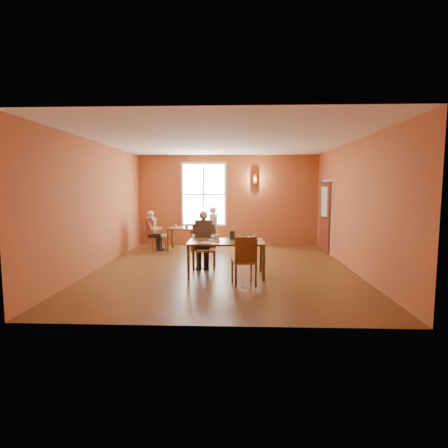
{
  "coord_description": "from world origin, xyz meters",
  "views": [
    {
      "loc": [
        0.32,
        -8.2,
        1.93
      ],
      "look_at": [
        0.0,
        0.2,
        1.05
      ],
      "focal_mm": 28.0,
      "sensor_mm": 36.0,
      "label": 1
    }
  ],
  "objects_px": {
    "chair_diner_white": "(203,236)",
    "chair_diner_maroon": "(161,234)",
    "diner_white": "(204,229)",
    "chair_diner_main": "(206,249)",
    "diner_maroon": "(160,231)",
    "second_table": "(182,239)",
    "main_table": "(227,258)",
    "diner_main": "(206,241)",
    "chair_empty": "(244,260)"
  },
  "relations": [
    {
      "from": "chair_empty",
      "to": "second_table",
      "type": "xyz_separation_m",
      "value": [
        -1.85,
        3.79,
        -0.14
      ]
    },
    {
      "from": "diner_maroon",
      "to": "diner_main",
      "type": "bearing_deg",
      "value": 33.9
    },
    {
      "from": "second_table",
      "to": "diner_white",
      "type": "height_order",
      "value": "diner_white"
    },
    {
      "from": "chair_diner_main",
      "to": "chair_empty",
      "type": "xyz_separation_m",
      "value": [
        0.86,
        -1.35,
        0.02
      ]
    },
    {
      "from": "main_table",
      "to": "diner_maroon",
      "type": "height_order",
      "value": "diner_maroon"
    },
    {
      "from": "diner_main",
      "to": "chair_diner_maroon",
      "type": "height_order",
      "value": "diner_main"
    },
    {
      "from": "chair_empty",
      "to": "diner_white",
      "type": "xyz_separation_m",
      "value": [
        -1.17,
        3.79,
        0.15
      ]
    },
    {
      "from": "chair_diner_white",
      "to": "chair_diner_maroon",
      "type": "xyz_separation_m",
      "value": [
        -1.3,
        0.0,
        0.06
      ]
    },
    {
      "from": "chair_empty",
      "to": "chair_diner_main",
      "type": "bearing_deg",
      "value": 111.46
    },
    {
      "from": "main_table",
      "to": "chair_diner_main",
      "type": "distance_m",
      "value": 0.82
    },
    {
      "from": "chair_diner_main",
      "to": "diner_white",
      "type": "xyz_separation_m",
      "value": [
        -0.3,
        2.44,
        0.17
      ]
    },
    {
      "from": "diner_white",
      "to": "diner_maroon",
      "type": "xyz_separation_m",
      "value": [
        -1.36,
        0.0,
        -0.05
      ]
    },
    {
      "from": "chair_diner_maroon",
      "to": "diner_main",
      "type": "bearing_deg",
      "value": 33.41
    },
    {
      "from": "chair_diner_maroon",
      "to": "diner_maroon",
      "type": "bearing_deg",
      "value": -90.0
    },
    {
      "from": "chair_diner_white",
      "to": "chair_diner_main",
      "type": "bearing_deg",
      "value": -172.25
    },
    {
      "from": "diner_maroon",
      "to": "second_table",
      "type": "bearing_deg",
      "value": 90.0
    },
    {
      "from": "chair_diner_main",
      "to": "diner_maroon",
      "type": "distance_m",
      "value": 2.96
    },
    {
      "from": "chair_diner_white",
      "to": "diner_maroon",
      "type": "height_order",
      "value": "diner_maroon"
    },
    {
      "from": "diner_white",
      "to": "diner_main",
      "type": "bearing_deg",
      "value": -173.03
    },
    {
      "from": "chair_diner_main",
      "to": "diner_main",
      "type": "bearing_deg",
      "value": 90.0
    },
    {
      "from": "diner_maroon",
      "to": "main_table",
      "type": "bearing_deg",
      "value": 34.95
    },
    {
      "from": "main_table",
      "to": "chair_diner_maroon",
      "type": "xyz_separation_m",
      "value": [
        -2.13,
        3.09,
        0.1
      ]
    },
    {
      "from": "diner_main",
      "to": "second_table",
      "type": "distance_m",
      "value": 2.68
    },
    {
      "from": "diner_main",
      "to": "diner_maroon",
      "type": "xyz_separation_m",
      "value": [
        -1.66,
        2.47,
        -0.07
      ]
    },
    {
      "from": "chair_diner_main",
      "to": "diner_white",
      "type": "height_order",
      "value": "diner_white"
    },
    {
      "from": "diner_white",
      "to": "chair_diner_main",
      "type": "bearing_deg",
      "value": -172.94
    },
    {
      "from": "diner_main",
      "to": "chair_diner_maroon",
      "type": "bearing_deg",
      "value": -56.59
    },
    {
      "from": "chair_diner_white",
      "to": "diner_white",
      "type": "height_order",
      "value": "diner_white"
    },
    {
      "from": "main_table",
      "to": "diner_white",
      "type": "bearing_deg",
      "value": 104.54
    },
    {
      "from": "chair_diner_main",
      "to": "second_table",
      "type": "bearing_deg",
      "value": -68.1
    },
    {
      "from": "main_table",
      "to": "diner_maroon",
      "type": "xyz_separation_m",
      "value": [
        -2.16,
        3.09,
        0.21
      ]
    },
    {
      "from": "chair_diner_maroon",
      "to": "chair_diner_white",
      "type": "bearing_deg",
      "value": 90.0
    },
    {
      "from": "chair_empty",
      "to": "chair_diner_white",
      "type": "relative_size",
      "value": 1.16
    },
    {
      "from": "chair_diner_main",
      "to": "chair_diner_maroon",
      "type": "height_order",
      "value": "chair_diner_maroon"
    },
    {
      "from": "second_table",
      "to": "chair_diner_white",
      "type": "height_order",
      "value": "chair_diner_white"
    },
    {
      "from": "diner_maroon",
      "to": "chair_empty",
      "type": "bearing_deg",
      "value": 33.67
    },
    {
      "from": "chair_diner_maroon",
      "to": "diner_maroon",
      "type": "xyz_separation_m",
      "value": [
        -0.03,
        0.0,
        0.11
      ]
    },
    {
      "from": "main_table",
      "to": "second_table",
      "type": "xyz_separation_m",
      "value": [
        -1.48,
        3.09,
        -0.03
      ]
    },
    {
      "from": "main_table",
      "to": "chair_empty",
      "type": "relative_size",
      "value": 1.66
    },
    {
      "from": "diner_maroon",
      "to": "chair_diner_maroon",
      "type": "bearing_deg",
      "value": 90.0
    },
    {
      "from": "chair_empty",
      "to": "second_table",
      "type": "bearing_deg",
      "value": 104.77
    },
    {
      "from": "chair_diner_main",
      "to": "second_table",
      "type": "height_order",
      "value": "chair_diner_main"
    },
    {
      "from": "main_table",
      "to": "chair_diner_white",
      "type": "distance_m",
      "value": 3.21
    },
    {
      "from": "diner_white",
      "to": "main_table",
      "type": "bearing_deg",
      "value": -165.46
    },
    {
      "from": "chair_diner_maroon",
      "to": "diner_maroon",
      "type": "height_order",
      "value": "diner_maroon"
    },
    {
      "from": "diner_main",
      "to": "diner_white",
      "type": "xyz_separation_m",
      "value": [
        -0.3,
        2.47,
        -0.01
      ]
    },
    {
      "from": "diner_main",
      "to": "diner_maroon",
      "type": "height_order",
      "value": "diner_main"
    },
    {
      "from": "diner_main",
      "to": "diner_white",
      "type": "height_order",
      "value": "diner_main"
    },
    {
      "from": "second_table",
      "to": "chair_diner_main",
      "type": "bearing_deg",
      "value": -68.1
    },
    {
      "from": "chair_empty",
      "to": "chair_diner_maroon",
      "type": "bearing_deg",
      "value": 112.17
    }
  ]
}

